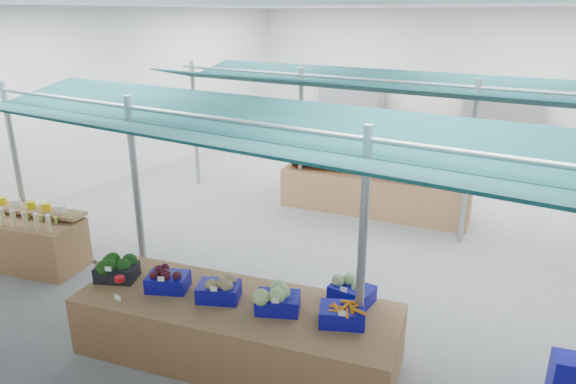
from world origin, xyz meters
name	(u,v)px	position (x,y,z in m)	size (l,w,h in m)	color
floor	(329,222)	(0.00, 0.00, 0.00)	(13.00, 13.00, 0.00)	slate
hall	(365,83)	(0.00, 1.44, 2.65)	(13.00, 13.00, 13.00)	silver
pole_grid	(322,162)	(0.75, -1.75, 1.81)	(10.00, 4.60, 3.00)	gray
awnings	(323,101)	(0.75, -1.75, 2.78)	(9.50, 7.08, 0.30)	black
back_shelving_left	(350,115)	(-2.50, 6.00, 1.00)	(2.00, 0.50, 2.00)	#B23F33
back_shelving_right	(500,132)	(2.00, 6.00, 1.00)	(2.00, 0.50, 2.00)	#B23F33
bottle_shelf	(29,240)	(-3.36, -4.36, 0.45)	(2.02, 1.51, 1.11)	#946640
veg_counter	(237,329)	(1.09, -4.44, 0.38)	(3.92, 1.31, 0.76)	#946640
fruit_counter	(373,193)	(0.51, 1.02, 0.42)	(3.93, 0.94, 0.84)	#946640
far_counter	(407,143)	(-0.49, 5.70, 0.43)	(4.83, 0.97, 0.87)	#946640
crate_stack	(573,380)	(4.65, -3.09, 0.27)	(0.45, 0.32, 0.54)	#0E0D90
vendor_left	(347,157)	(-0.69, 2.12, 0.79)	(0.57, 0.38, 1.57)	#18469E
vendor_right	(420,169)	(1.11, 2.12, 0.79)	(0.76, 0.60, 1.57)	maroon
crate_broccoli	(116,268)	(-0.56, -4.82, 0.92)	(0.60, 0.53, 0.35)	black
crate_beets	(168,279)	(0.19, -4.65, 0.90)	(0.60, 0.53, 0.29)	#0E0D90
crate_celeriac	(219,288)	(0.88, -4.49, 0.91)	(0.60, 0.53, 0.31)	#0E0D90
crate_cabbage	(278,298)	(1.62, -4.32, 0.92)	(0.60, 0.53, 0.35)	#0E0D90
crate_carrots	(342,314)	(2.36, -4.15, 0.87)	(0.60, 0.53, 0.29)	#0E0D90
sparrow	(98,264)	(-0.69, -4.99, 1.01)	(0.12, 0.09, 0.11)	brown
pole_ribbon	(119,281)	(-0.02, -5.21, 1.08)	(0.12, 0.12, 0.28)	#B10B12
apple_heap_yellow	(331,163)	(-0.40, 0.78, 1.01)	(2.02, 1.23, 0.27)	#997247
apple_heap_red	(412,172)	(1.31, 1.04, 1.01)	(1.64, 1.11, 0.27)	#997247
pineapple	(464,178)	(2.28, 1.19, 1.02)	(0.14, 0.14, 0.39)	#8C6019
crate_extra	(352,290)	(2.25, -3.67, 0.91)	(0.51, 0.41, 0.32)	#0E0D90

